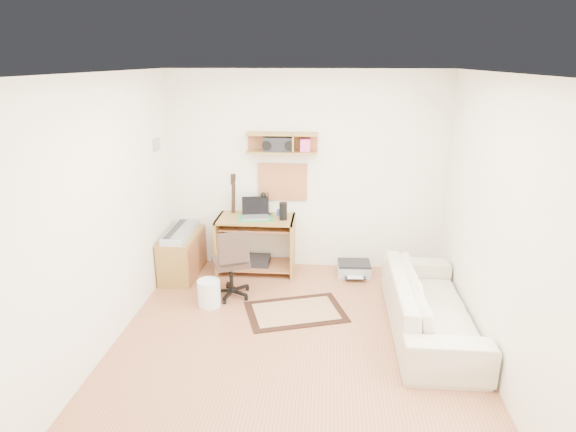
# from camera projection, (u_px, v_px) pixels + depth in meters

# --- Properties ---
(floor) EXTENTS (3.60, 4.00, 0.01)m
(floor) POSITION_uv_depth(u_px,v_px,m) (294.00, 344.00, 4.92)
(floor) COLOR #AB6C47
(floor) RESTS_ON ground
(ceiling) EXTENTS (3.60, 4.00, 0.01)m
(ceiling) POSITION_uv_depth(u_px,v_px,m) (295.00, 72.00, 4.13)
(ceiling) COLOR white
(ceiling) RESTS_ON ground
(back_wall) EXTENTS (3.60, 0.01, 2.60)m
(back_wall) POSITION_uv_depth(u_px,v_px,m) (306.00, 172.00, 6.43)
(back_wall) COLOR white
(back_wall) RESTS_ON ground
(left_wall) EXTENTS (0.01, 4.00, 2.60)m
(left_wall) POSITION_uv_depth(u_px,v_px,m) (105.00, 215.00, 4.67)
(left_wall) COLOR white
(left_wall) RESTS_ON ground
(right_wall) EXTENTS (0.01, 4.00, 2.60)m
(right_wall) POSITION_uv_depth(u_px,v_px,m) (497.00, 225.00, 4.38)
(right_wall) COLOR white
(right_wall) RESTS_ON ground
(wall_shelf) EXTENTS (0.90, 0.25, 0.26)m
(wall_shelf) POSITION_uv_depth(u_px,v_px,m) (282.00, 143.00, 6.21)
(wall_shelf) COLOR olive
(wall_shelf) RESTS_ON back_wall
(cork_board) EXTENTS (0.64, 0.03, 0.49)m
(cork_board) POSITION_uv_depth(u_px,v_px,m) (283.00, 182.00, 6.47)
(cork_board) COLOR tan
(cork_board) RESTS_ON back_wall
(wall_photo) EXTENTS (0.02, 0.20, 0.15)m
(wall_photo) POSITION_uv_depth(u_px,v_px,m) (156.00, 145.00, 5.97)
(wall_photo) COLOR #4C8CBF
(wall_photo) RESTS_ON left_wall
(desk) EXTENTS (1.00, 0.55, 0.75)m
(desk) POSITION_uv_depth(u_px,v_px,m) (256.00, 245.00, 6.50)
(desk) COLOR olive
(desk) RESTS_ON floor
(laptop) EXTENTS (0.39, 0.39, 0.26)m
(laptop) POSITION_uv_depth(u_px,v_px,m) (255.00, 208.00, 6.32)
(laptop) COLOR silver
(laptop) RESTS_ON desk
(speaker) EXTENTS (0.10, 0.10, 0.23)m
(speaker) POSITION_uv_depth(u_px,v_px,m) (283.00, 211.00, 6.27)
(speaker) COLOR black
(speaker) RESTS_ON desk
(desk_lamp) EXTENTS (0.11, 0.11, 0.32)m
(desk_lamp) POSITION_uv_depth(u_px,v_px,m) (268.00, 203.00, 6.46)
(desk_lamp) COLOR black
(desk_lamp) RESTS_ON desk
(pencil_cup) EXTENTS (0.06, 0.06, 0.09)m
(pencil_cup) POSITION_uv_depth(u_px,v_px,m) (279.00, 213.00, 6.44)
(pencil_cup) COLOR #324697
(pencil_cup) RESTS_ON desk
(boombox) EXTENTS (0.38, 0.17, 0.20)m
(boombox) POSITION_uv_depth(u_px,v_px,m) (279.00, 145.00, 6.21)
(boombox) COLOR black
(boombox) RESTS_ON wall_shelf
(rug) EXTENTS (1.24, 1.01, 0.01)m
(rug) POSITION_uv_depth(u_px,v_px,m) (296.00, 312.00, 5.53)
(rug) COLOR #CDBA89
(rug) RESTS_ON floor
(task_chair) EXTENTS (0.58, 0.58, 0.87)m
(task_chair) POSITION_uv_depth(u_px,v_px,m) (231.00, 262.00, 5.79)
(task_chair) COLOR #33261E
(task_chair) RESTS_ON floor
(cabinet) EXTENTS (0.40, 0.90, 0.55)m
(cabinet) POSITION_uv_depth(u_px,v_px,m) (182.00, 254.00, 6.44)
(cabinet) COLOR olive
(cabinet) RESTS_ON floor
(music_keyboard) EXTENTS (0.27, 0.87, 0.08)m
(music_keyboard) POSITION_uv_depth(u_px,v_px,m) (181.00, 232.00, 6.34)
(music_keyboard) COLOR #B2B5BA
(music_keyboard) RESTS_ON cabinet
(guitar) EXTENTS (0.40, 0.33, 1.27)m
(guitar) POSITION_uv_depth(u_px,v_px,m) (233.00, 222.00, 6.57)
(guitar) COLOR #A05D31
(guitar) RESTS_ON floor
(waste_basket) EXTENTS (0.32, 0.32, 0.31)m
(waste_basket) POSITION_uv_depth(u_px,v_px,m) (209.00, 293.00, 5.64)
(waste_basket) COLOR white
(waste_basket) RESTS_ON floor
(printer) EXTENTS (0.44, 0.35, 0.16)m
(printer) POSITION_uv_depth(u_px,v_px,m) (354.00, 269.00, 6.47)
(printer) COLOR #A5A8AA
(printer) RESTS_ON floor
(sofa) EXTENTS (0.59, 2.01, 0.79)m
(sofa) POSITION_uv_depth(u_px,v_px,m) (431.00, 296.00, 5.05)
(sofa) COLOR beige
(sofa) RESTS_ON floor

